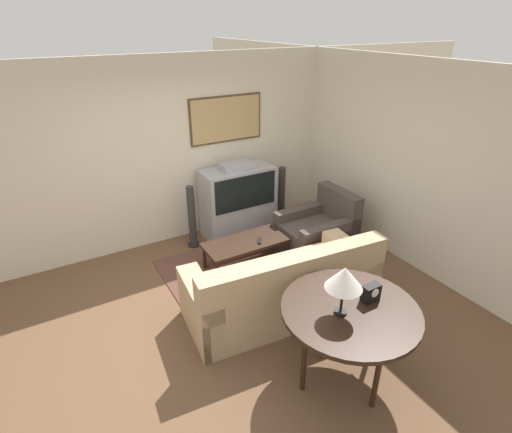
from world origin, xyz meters
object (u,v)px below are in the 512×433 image
Objects in this scene: coffee_table at (245,244)px; mantel_clock at (371,293)px; armchair at (318,232)px; speaker_tower_right at (281,197)px; couch at (283,289)px; speaker_tower_left at (192,218)px; tv at (238,200)px; console_table at (350,314)px; table_lamp at (344,278)px.

mantel_clock is (0.12, -2.14, 0.55)m from coffee_table.
armchair is 1.04m from speaker_tower_right.
speaker_tower_left is (-0.30, 1.96, 0.12)m from couch.
speaker_tower_right is at bearing -117.83° from couch.
coffee_table is at bearing -65.35° from speaker_tower_left.
couch reaches higher than armchair.
tv is 0.80m from speaker_tower_right.
tv reaches higher than speaker_tower_right.
console_table is (-0.01, -1.07, 0.42)m from couch.
console_table is 7.30× the size of mantel_clock.
coffee_table is at bearing 83.80° from table_lamp.
speaker_tower_left is (-0.52, 3.03, -0.44)m from mantel_clock.
armchair is 1.02× the size of speaker_tower_left.
coffee_table is at bearing -143.09° from speaker_tower_right.
table_lamp is (-0.12, 0.00, 0.43)m from console_table.
speaker_tower_left is 1.00× the size of speaker_tower_right.
coffee_table is 2.22m from mantel_clock.
tv is 2.07m from couch.
couch is 1.99m from speaker_tower_left.
tv reaches higher than armchair.
speaker_tower_left is at bearing 93.27° from table_lamp.
armchair is at bearing -91.73° from speaker_tower_right.
couch is 1.99× the size of coffee_table.
tv is 2.46× the size of table_lamp.
table_lamp is (-1.38, -2.00, 0.89)m from armchair.
console_table reaches higher than coffee_table.
couch is (-0.49, -2.00, -0.22)m from tv.
speaker_tower_left reaches higher than armchair.
console_table is at bearing -99.20° from tv.
couch is 2.33× the size of speaker_tower_left.
speaker_tower_left is (-0.17, 3.03, -0.72)m from table_lamp.
coffee_table is 2.39× the size of table_lamp.
couch is at bearing -81.21° from speaker_tower_left.
speaker_tower_right is (1.41, 3.03, -0.72)m from table_lamp.
couch is 2.33× the size of speaker_tower_right.
coffee_table is 1.47m from speaker_tower_right.
speaker_tower_right is at bearing 178.62° from armchair.
tv is 0.80m from speaker_tower_left.
couch is at bearing -52.81° from armchair.
speaker_tower_left and speaker_tower_right have the same top height.
speaker_tower_right is at bearing 36.91° from coffee_table.
mantel_clock is (0.35, -0.00, -0.28)m from table_lamp.
tv is 0.52× the size of couch.
tv reaches higher than mantel_clock.
couch is 2.34m from speaker_tower_right.
mantel_clock is 3.24m from speaker_tower_right.
table_lamp is 3.12m from speaker_tower_left.
armchair is 1.16m from coffee_table.
speaker_tower_right reaches higher than armchair.
speaker_tower_left is at bearing 180.00° from speaker_tower_right.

